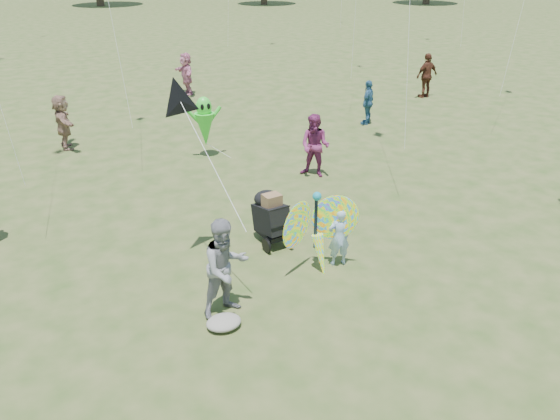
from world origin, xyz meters
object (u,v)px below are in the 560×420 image
object	(u,v)px
butterfly_kite	(318,232)
alien_kite	(205,124)
crowd_h	(427,76)
crowd_j	(186,74)
crowd_c	(368,102)
adult_man	(226,268)
jogging_stroller	(270,214)
crowd_d	(63,122)
child_girl	(339,237)
crowd_e	(315,146)

from	to	relation	value
butterfly_kite	alien_kite	world-z (taller)	alien_kite
crowd_h	alien_kite	world-z (taller)	alien_kite
crowd_j	crowd_c	bearing A→B (deg)	30.32
crowd_c	alien_kite	size ratio (longest dim) A/B	0.85
crowd_h	alien_kite	bearing A→B (deg)	10.49
adult_man	butterfly_kite	world-z (taller)	adult_man
butterfly_kite	jogging_stroller	bearing A→B (deg)	106.74
crowd_h	butterfly_kite	bearing A→B (deg)	38.10
crowd_d	jogging_stroller	world-z (taller)	crowd_d
adult_man	crowd_h	bearing A→B (deg)	28.70
child_girl	butterfly_kite	world-z (taller)	butterfly_kite
adult_man	jogging_stroller	world-z (taller)	adult_man
butterfly_kite	crowd_e	bearing A→B (deg)	64.90
crowd_c	crowd_h	size ratio (longest dim) A/B	0.86
crowd_d	butterfly_kite	bearing A→B (deg)	-159.91
crowd_d	alien_kite	world-z (taller)	alien_kite
crowd_c	crowd_h	bearing A→B (deg)	169.07
crowd_d	crowd_h	world-z (taller)	crowd_h
child_girl	crowd_h	xyz separation A→B (m)	(9.25, 10.06, 0.28)
adult_man	crowd_e	bearing A→B (deg)	37.17
adult_man	crowd_d	bearing A→B (deg)	87.82
jogging_stroller	crowd_h	bearing A→B (deg)	32.15
crowd_d	crowd_j	bearing A→B (deg)	-47.05
crowd_c	crowd_j	xyz separation A→B (m)	(-4.65, 6.46, 0.09)
crowd_e	jogging_stroller	size ratio (longest dim) A/B	1.51
jogging_stroller	alien_kite	size ratio (longest dim) A/B	0.63
adult_man	crowd_h	world-z (taller)	crowd_h
crowd_d	crowd_h	distance (m)	13.69
child_girl	crowd_j	bearing A→B (deg)	-84.51
crowd_j	alien_kite	bearing A→B (deg)	-15.07
child_girl	adult_man	bearing A→B (deg)	22.80
crowd_c	butterfly_kite	bearing A→B (deg)	13.32
crowd_d	crowd_c	bearing A→B (deg)	-100.88
crowd_j	butterfly_kite	xyz separation A→B (m)	(-1.01, -14.24, -0.04)
crowd_e	alien_kite	xyz separation A→B (m)	(-2.23, 2.53, 0.14)
crowd_j	jogging_stroller	world-z (taller)	crowd_j
crowd_d	crowd_e	xyz separation A→B (m)	(5.92, -4.81, 0.02)
jogging_stroller	alien_kite	bearing A→B (deg)	79.71
child_girl	adult_man	size ratio (longest dim) A/B	0.69
crowd_c	alien_kite	bearing A→B (deg)	-30.75
crowd_j	butterfly_kite	size ratio (longest dim) A/B	0.94
crowd_j	crowd_d	bearing A→B (deg)	-49.01
crowd_h	alien_kite	size ratio (longest dim) A/B	0.99
crowd_j	jogging_stroller	bearing A→B (deg)	-11.73
crowd_c	crowd_d	distance (m)	9.69
adult_man	crowd_j	size ratio (longest dim) A/B	1.02
crowd_d	adult_man	bearing A→B (deg)	-171.79
crowd_d	jogging_stroller	bearing A→B (deg)	-158.79
jogging_stroller	crowd_c	bearing A→B (deg)	38.00
crowd_c	butterfly_kite	distance (m)	9.63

